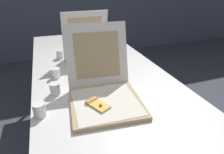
{
  "coord_description": "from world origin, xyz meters",
  "views": [
    {
      "loc": [
        -0.32,
        -0.51,
        1.34
      ],
      "look_at": [
        0.02,
        0.47,
        0.82
      ],
      "focal_mm": 31.02,
      "sensor_mm": 36.0,
      "label": 1
    }
  ],
  "objects": [
    {
      "name": "pizza_box_front",
      "position": [
        -0.07,
        0.34,
        0.81
      ],
      "size": [
        0.4,
        0.5,
        0.37
      ],
      "rotation": [
        0.0,
        0.0,
        -0.1
      ],
      "color": "tan",
      "rests_on": "table"
    },
    {
      "name": "cup_white_near_center",
      "position": [
        -0.31,
        0.48,
        0.79
      ],
      "size": [
        0.06,
        0.06,
        0.07
      ],
      "primitive_type": "cylinder",
      "color": "white",
      "rests_on": "table"
    },
    {
      "name": "cup_white_near_left",
      "position": [
        -0.4,
        0.31,
        0.79
      ],
      "size": [
        0.06,
        0.06,
        0.07
      ],
      "primitive_type": "cylinder",
      "color": "white",
      "rests_on": "table"
    },
    {
      "name": "cup_white_far",
      "position": [
        -0.23,
        1.05,
        0.79
      ],
      "size": [
        0.06,
        0.06,
        0.07
      ],
      "primitive_type": "cylinder",
      "color": "white",
      "rests_on": "table"
    },
    {
      "name": "cup_white_mid",
      "position": [
        -0.29,
        0.69,
        0.79
      ],
      "size": [
        0.06,
        0.06,
        0.07
      ],
      "primitive_type": "cylinder",
      "color": "white",
      "rests_on": "table"
    },
    {
      "name": "pizza_box_middle",
      "position": [
        -0.02,
        0.87,
        0.81
      ],
      "size": [
        0.38,
        0.38,
        0.38
      ],
      "rotation": [
        0.0,
        0.0,
        0.05
      ],
      "color": "tan",
      "rests_on": "table"
    },
    {
      "name": "table",
      "position": [
        0.0,
        0.64,
        0.71
      ],
      "size": [
        0.89,
        2.34,
        0.76
      ],
      "color": "silver",
      "rests_on": "ground"
    }
  ]
}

